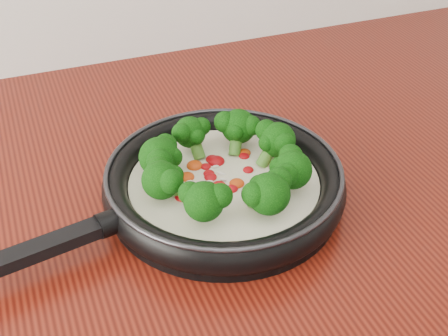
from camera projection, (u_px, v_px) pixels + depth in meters
name	position (u px, v px, depth m)	size (l,w,h in m)	color
skillet	(222.00, 181.00, 0.74)	(0.49, 0.35, 0.09)	black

